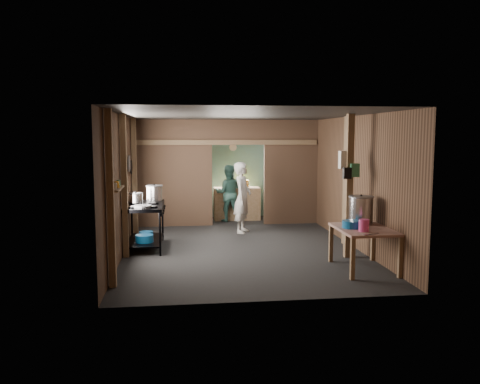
{
  "coord_description": "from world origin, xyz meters",
  "views": [
    {
      "loc": [
        -1.17,
        -9.77,
        2.22
      ],
      "look_at": [
        0.0,
        -0.2,
        1.1
      ],
      "focal_mm": 36.58,
      "sensor_mm": 36.0,
      "label": 1
    }
  ],
  "objects": [
    {
      "name": "jar_white",
      "position": [
        -2.15,
        -2.35,
        1.47
      ],
      "size": [
        0.07,
        0.07,
        0.1
      ],
      "primitive_type": "cylinder",
      "color": "silver",
      "rests_on": "wall_shelf"
    },
    {
      "name": "blue_tub_back",
      "position": [
        -1.88,
        0.12,
        0.23
      ],
      "size": [
        0.28,
        0.28,
        0.11
      ],
      "primitive_type": "cylinder",
      "color": "#11548E",
      "rests_on": "gas_range"
    },
    {
      "name": "back_counter",
      "position": [
        0.3,
        2.95,
        0.42
      ],
      "size": [
        1.2,
        0.5,
        0.85
      ],
      "primitive_type": "cube",
      "color": "#957659",
      "rests_on": "floor"
    },
    {
      "name": "gas_range",
      "position": [
        -1.88,
        -0.13,
        0.44
      ],
      "size": [
        0.76,
        1.48,
        0.88
      ],
      "primitive_type": null,
      "color": "black",
      "rests_on": "floor"
    },
    {
      "name": "prep_table",
      "position": [
        1.83,
        -2.14,
        0.35
      ],
      "size": [
        0.86,
        1.18,
        0.7
      ],
      "primitive_type": null,
      "color": "tan",
      "rests_on": "floor"
    },
    {
      "name": "pink_bucket",
      "position": [
        1.72,
        -2.41,
        0.79
      ],
      "size": [
        0.21,
        0.21,
        0.2
      ],
      "primitive_type": "cylinder",
      "rotation": [
        0.0,
        0.0,
        -0.38
      ],
      "color": "#E5448E",
      "rests_on": "prep_table"
    },
    {
      "name": "knife",
      "position": [
        1.75,
        -2.65,
        0.7
      ],
      "size": [
        0.29,
        0.14,
        0.01
      ],
      "primitive_type": "cube",
      "rotation": [
        0.0,
        0.0,
        0.36
      ],
      "color": "#BABABE",
      "rests_on": "prep_table"
    },
    {
      "name": "post_right",
      "position": [
        2.18,
        -0.2,
        1.3
      ],
      "size": [
        0.1,
        0.12,
        2.6
      ],
      "primitive_type": "cube",
      "color": "#957659",
      "rests_on": "floor"
    },
    {
      "name": "bag_green",
      "position": [
        1.92,
        -1.36,
        1.6
      ],
      "size": [
        0.16,
        0.12,
        0.24
      ],
      "primitive_type": "cube",
      "color": "#3C8D5B",
      "rests_on": "post_free"
    },
    {
      "name": "wall_front",
      "position": [
        0.0,
        -3.5,
        1.3
      ],
      "size": [
        4.5,
        0.0,
        2.6
      ],
      "primitive_type": "cube",
      "color": "brown",
      "rests_on": "ground"
    },
    {
      "name": "wall_clock",
      "position": [
        0.25,
        3.4,
        1.9
      ],
      "size": [
        0.2,
        0.03,
        0.2
      ],
      "primitive_type": "cylinder",
      "rotation": [
        1.57,
        0.0,
        0.0
      ],
      "color": "silver",
      "rests_on": "wall_back"
    },
    {
      "name": "partition_header",
      "position": [
        0.25,
        2.2,
        2.3
      ],
      "size": [
        1.3,
        0.1,
        0.6
      ],
      "primitive_type": "cube",
      "color": "brown",
      "rests_on": "wall_back"
    },
    {
      "name": "pan_lid_big",
      "position": [
        -2.21,
        0.4,
        1.65
      ],
      "size": [
        0.03,
        0.34,
        0.34
      ],
      "primitive_type": "cylinder",
      "rotation": [
        0.0,
        1.57,
        0.0
      ],
      "color": "slate",
      "rests_on": "wall_left"
    },
    {
      "name": "post_left_a",
      "position": [
        -2.18,
        -2.6,
        1.3
      ],
      "size": [
        0.1,
        0.12,
        2.6
      ],
      "primitive_type": "cube",
      "color": "#957659",
      "rests_on": "floor"
    },
    {
      "name": "turquoise_panel",
      "position": [
        0.0,
        3.44,
        1.25
      ],
      "size": [
        4.4,
        0.06,
        2.5
      ],
      "primitive_type": "cube",
      "color": "#609F94",
      "rests_on": "wall_back"
    },
    {
      "name": "post_left_c",
      "position": [
        -2.18,
        1.2,
        1.3
      ],
      "size": [
        0.1,
        0.12,
        2.6
      ],
      "primitive_type": "cube",
      "color": "#957659",
      "rests_on": "floor"
    },
    {
      "name": "bag_black",
      "position": [
        1.78,
        -1.38,
        1.55
      ],
      "size": [
        0.14,
        0.1,
        0.2
      ],
      "primitive_type": "cube",
      "color": "black",
      "rests_on": "post_free"
    },
    {
      "name": "wall_left",
      "position": [
        -2.25,
        0.0,
        1.3
      ],
      "size": [
        0.0,
        7.0,
        2.6
      ],
      "primitive_type": "cube",
      "color": "brown",
      "rests_on": "ground"
    },
    {
      "name": "wall_shelf",
      "position": [
        -2.15,
        -2.1,
        1.4
      ],
      "size": [
        0.14,
        0.8,
        0.03
      ],
      "primitive_type": "cube",
      "color": "#957659",
      "rests_on": "wall_left"
    },
    {
      "name": "bag_white",
      "position": [
        1.8,
        -1.22,
        1.78
      ],
      "size": [
        0.22,
        0.15,
        0.32
      ],
      "primitive_type": "cube",
      "color": "silver",
      "rests_on": "post_free"
    },
    {
      "name": "partition_left",
      "position": [
        -1.32,
        2.2,
        1.3
      ],
      "size": [
        1.85,
        0.1,
        2.6
      ],
      "primitive_type": "cube",
      "color": "brown",
      "rests_on": "floor"
    },
    {
      "name": "post_free",
      "position": [
        1.85,
        -1.3,
        1.3
      ],
      "size": [
        0.12,
        0.12,
        2.6
      ],
      "primitive_type": "cube",
      "color": "#957659",
      "rests_on": "floor"
    },
    {
      "name": "pan_lid_small",
      "position": [
        -2.21,
        0.8,
        1.55
      ],
      "size": [
        0.03,
        0.3,
        0.3
      ],
      "primitive_type": "cylinder",
      "rotation": [
        0.0,
        1.57,
        0.0
      ],
      "color": "black",
      "rests_on": "wall_left"
    },
    {
      "name": "stock_pot",
      "position": [
        1.92,
        -1.72,
        0.93
      ],
      "size": [
        0.57,
        0.57,
        0.5
      ],
      "primitive_type": null,
      "rotation": [
        0.0,
        0.0,
        0.42
      ],
      "color": "#BABABE",
      "rests_on": "prep_table"
    },
    {
      "name": "stove_pot_med",
      "position": [
        -2.05,
        -0.03,
        0.97
      ],
      "size": [
        0.31,
        0.31,
        0.24
      ],
      "primitive_type": null,
      "rotation": [
        0.0,
        0.0,
        0.12
      ],
      "color": "#BABABE",
      "rests_on": "gas_range"
    },
    {
      "name": "cross_beam",
      "position": [
        0.0,
        2.15,
        2.05
      ],
      "size": [
        4.4,
        0.12,
        0.12
      ],
      "primitive_type": "cube",
      "color": "#957659",
      "rests_on": "wall_left"
    },
    {
      "name": "post_left_b",
      "position": [
        -2.18,
        -0.8,
        1.3
      ],
      "size": [
        0.1,
        0.12,
        2.6
      ],
      "primitive_type": "cube",
      "color": "#957659",
      "rests_on": "floor"
    },
    {
      "name": "jar_green",
      "position": [
        -2.15,
        -1.88,
        1.47
      ],
      "size": [
        0.06,
        0.06,
        0.1
      ],
      "primitive_type": "cylinder",
      "color": "#3C8D5B",
      "rests_on": "wall_shelf"
    },
    {
      "name": "ceiling",
      "position": [
        0.0,
        0.0,
        2.6
      ],
      "size": [
        4.5,
        7.0,
        0.0
      ],
      "primitive_type": "cube",
      "color": "black",
      "rests_on": "ground"
    },
    {
      "name": "cook",
      "position": [
        0.23,
        1.21,
        0.81
      ],
      "size": [
        0.58,
        0.69,
        1.62
      ],
      "primitive_type": "imported",
      "rotation": [
        0.0,
        0.0,
        1.2
      ],
      "color": "silver",
      "rests_on": "floor"
    },
    {
      "name": "floor",
      "position": [
        0.0,
        0.0,
        0.0
      ],
      "size": [
        4.5,
        7.0,
        0.0
      ],
      "primitive_type": "cube",
      "color": "#262626",
      "rests_on": "ground"
    },
    {
      "name": "wall_back",
      "position": [
        0.0,
        3.5,
        1.3
      ],
      "size": [
        4.5,
        0.0,
        2.6
      ],
      "primitive_type": "cube",
      "color": "brown",
      "rests_on": "ground"
    },
    {
      "name": "blue_tub_front",
      "position": [
        -1.88,
        -0.36,
        0.24
      ],
      "size": [
        0.35,
        0.35,
        0.14
      ],
      "primitive_type": "cylinder",
      "color": "#11548E",
      "rests_on": "gas_range"
    },
    {
      "name": "stove_pot_large",
      "position": [
        -1.71,
        0.38,
        1.03
      ],
      "size": [
        0.43,
        0.43,
        0.34
      ],
      "primitive_type": null,
      "rotation": [
        0.0,
        0.0,
        -0.33
      ],
      "color": "#BABABE",
      "rests_on": "gas_range"
    },
    {
      "name": "partition_right",
      "position": [
        1.57,
        2.2,
        1.3
      ],
      "size": [
        1.35,
        0.1,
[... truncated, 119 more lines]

